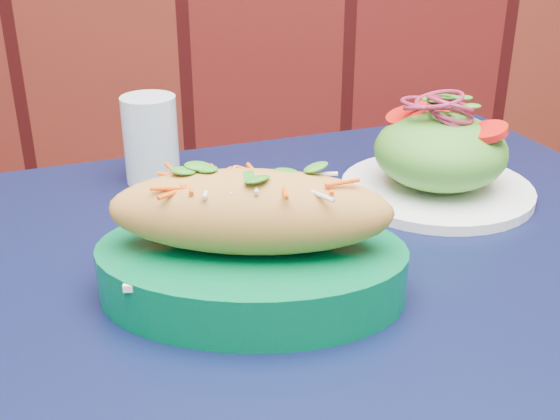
{
  "coord_description": "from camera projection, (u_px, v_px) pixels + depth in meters",
  "views": [
    {
      "loc": [
        0.07,
        1.29,
        1.08
      ],
      "look_at": [
        0.13,
        1.88,
        0.81
      ],
      "focal_mm": 45.0,
      "sensor_mm": 36.0,
      "label": 1
    }
  ],
  "objects": [
    {
      "name": "cafe_table",
      "position": [
        366.0,
        349.0,
        0.71
      ],
      "size": [
        0.98,
        0.98,
        0.75
      ],
      "rotation": [
        0.0,
        0.0,
        0.27
      ],
      "color": "black",
      "rests_on": "ground"
    },
    {
      "name": "banh_mi_basket",
      "position": [
        251.0,
        246.0,
        0.61
      ],
      "size": [
        0.3,
        0.22,
        0.13
      ],
      "rotation": [
        0.0,
        0.0,
        -0.14
      ],
      "color": "#006034",
      "rests_on": "cafe_table"
    },
    {
      "name": "water_glass",
      "position": [
        151.0,
        140.0,
        0.86
      ],
      "size": [
        0.07,
        0.07,
        0.11
      ],
      "primitive_type": "cylinder",
      "color": "silver",
      "rests_on": "cafe_table"
    },
    {
      "name": "salad_plate",
      "position": [
        440.0,
        157.0,
        0.82
      ],
      "size": [
        0.23,
        0.23,
        0.13
      ],
      "rotation": [
        0.0,
        0.0,
        -0.23
      ],
      "color": "white",
      "rests_on": "cafe_table"
    }
  ]
}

